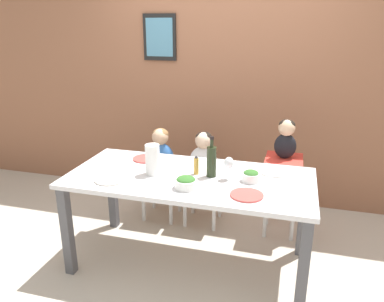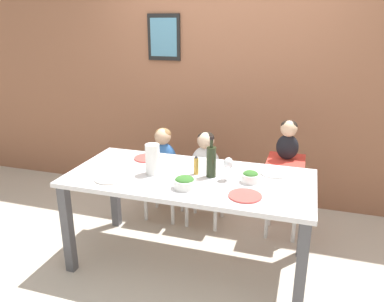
{
  "view_description": "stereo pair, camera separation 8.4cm",
  "coord_description": "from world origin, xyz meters",
  "views": [
    {
      "loc": [
        0.73,
        -2.53,
        1.87
      ],
      "look_at": [
        0.0,
        0.07,
        0.95
      ],
      "focal_mm": 35.0,
      "sensor_mm": 36.0,
      "label": 1
    },
    {
      "loc": [
        0.81,
        -2.51,
        1.87
      ],
      "look_at": [
        0.0,
        0.07,
        0.95
      ],
      "focal_mm": 35.0,
      "sensor_mm": 36.0,
      "label": 2
    }
  ],
  "objects": [
    {
      "name": "dining_table",
      "position": [
        0.0,
        0.0,
        0.67
      ],
      "size": [
        1.86,
        0.87,
        0.77
      ],
      "color": "silver",
      "rests_on": "ground_plane"
    },
    {
      "name": "wall_back",
      "position": [
        -0.0,
        1.35,
        1.35
      ],
      "size": [
        10.0,
        0.09,
        2.7
      ],
      "color": "#8E5B42",
      "rests_on": "ground_plane"
    },
    {
      "name": "dinner_plate_back_right",
      "position": [
        0.61,
        0.25,
        0.78
      ],
      "size": [
        0.23,
        0.23,
        0.01
      ],
      "color": "silver",
      "rests_on": "dining_table"
    },
    {
      "name": "chair_far_center",
      "position": [
        -0.06,
        0.69,
        0.39
      ],
      "size": [
        0.38,
        0.43,
        0.46
      ],
      "color": "silver",
      "rests_on": "ground_plane"
    },
    {
      "name": "dinner_plate_back_left",
      "position": [
        -0.46,
        0.26,
        0.78
      ],
      "size": [
        0.23,
        0.23,
        0.01
      ],
      "color": "#D14C47",
      "rests_on": "dining_table"
    },
    {
      "name": "condiment_bottle_hot_sauce",
      "position": [
        0.04,
        0.05,
        0.84
      ],
      "size": [
        0.04,
        0.04,
        0.15
      ],
      "color": "#BC8E33",
      "rests_on": "dining_table"
    },
    {
      "name": "salad_bowl_large",
      "position": [
        0.03,
        -0.22,
        0.81
      ],
      "size": [
        0.16,
        0.16,
        0.09
      ],
      "color": "white",
      "rests_on": "dining_table"
    },
    {
      "name": "person_child_left",
      "position": [
        -0.49,
        0.69,
        0.7
      ],
      "size": [
        0.27,
        0.16,
        0.46
      ],
      "color": "#3366B2",
      "rests_on": "chair_far_left"
    },
    {
      "name": "dinner_plate_front_left",
      "position": [
        -0.54,
        -0.24,
        0.78
      ],
      "size": [
        0.23,
        0.23,
        0.01
      ],
      "color": "silver",
      "rests_on": "dining_table"
    },
    {
      "name": "dinner_plate_front_right",
      "position": [
        0.47,
        -0.23,
        0.78
      ],
      "size": [
        0.23,
        0.23,
        0.01
      ],
      "color": "#D14C47",
      "rests_on": "dining_table"
    },
    {
      "name": "chair_far_left",
      "position": [
        -0.49,
        0.69,
        0.39
      ],
      "size": [
        0.38,
        0.43,
        0.46
      ],
      "color": "silver",
      "rests_on": "ground_plane"
    },
    {
      "name": "wine_glass_near",
      "position": [
        0.29,
        0.02,
        0.9
      ],
      "size": [
        0.07,
        0.07,
        0.17
      ],
      "color": "white",
      "rests_on": "dining_table"
    },
    {
      "name": "chair_right_highchair",
      "position": [
        0.67,
        0.69,
        0.58
      ],
      "size": [
        0.32,
        0.37,
        0.74
      ],
      "color": "silver",
      "rests_on": "ground_plane"
    },
    {
      "name": "person_child_center",
      "position": [
        -0.06,
        0.69,
        0.7
      ],
      "size": [
        0.27,
        0.16,
        0.46
      ],
      "color": "silver",
      "rests_on": "chair_far_center"
    },
    {
      "name": "person_baby_right",
      "position": [
        0.67,
        0.69,
        0.94
      ],
      "size": [
        0.19,
        0.15,
        0.35
      ],
      "color": "black",
      "rests_on": "chair_right_highchair"
    },
    {
      "name": "wine_bottle",
      "position": [
        0.16,
        0.04,
        0.9
      ],
      "size": [
        0.07,
        0.07,
        0.31
      ],
      "color": "#232D19",
      "rests_on": "dining_table"
    },
    {
      "name": "ground_plane",
      "position": [
        0.0,
        0.0,
        0.0
      ],
      "size": [
        14.0,
        14.0,
        0.0
      ],
      "primitive_type": "plane",
      "color": "#BCB2A3"
    },
    {
      "name": "salad_bowl_small",
      "position": [
        0.46,
        0.02,
        0.81
      ],
      "size": [
        0.13,
        0.13,
        0.09
      ],
      "color": "white",
      "rests_on": "dining_table"
    },
    {
      "name": "paper_towel_roll",
      "position": [
        -0.28,
        -0.04,
        0.89
      ],
      "size": [
        0.11,
        0.11,
        0.24
      ],
      "color": "white",
      "rests_on": "dining_table"
    }
  ]
}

